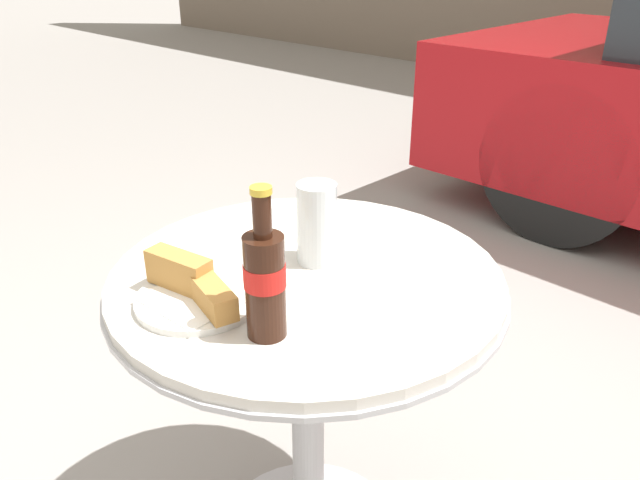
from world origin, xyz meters
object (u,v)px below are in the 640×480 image
Objects in this scene: bistro_table at (307,352)px; drinking_glass at (317,227)px; cola_bottle_left at (265,280)px; lunch_plate_near at (195,290)px.

bistro_table is 0.25m from drinking_glass.
cola_bottle_left is (0.10, -0.18, 0.27)m from bistro_table.
lunch_plate_near reaches higher than bistro_table.
lunch_plate_near is (-0.04, -0.24, -0.05)m from drinking_glass.
lunch_plate_near is (-0.15, -0.02, -0.07)m from cola_bottle_left.
cola_bottle_left is at bearing 7.80° from lunch_plate_near.
cola_bottle_left is 0.25m from drinking_glass.
drinking_glass reaches higher than lunch_plate_near.
bistro_table is 3.01× the size of cola_bottle_left.
lunch_plate_near is (-0.05, -0.20, 0.20)m from bistro_table.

